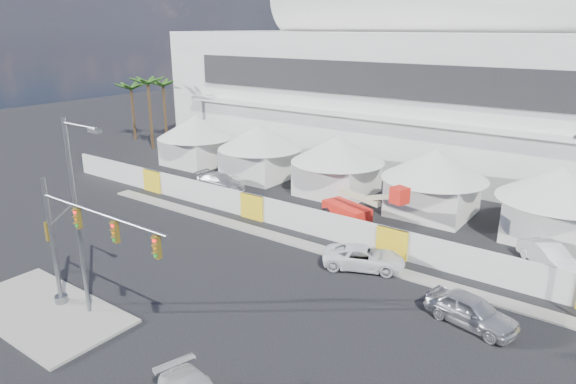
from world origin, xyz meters
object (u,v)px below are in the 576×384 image
Objects in this scene: lot_car_a at (549,256)px; boom_lift at (355,208)px; lot_car_c at (220,181)px; streetlight_median at (78,207)px; sedan_silver at (471,310)px; pickup_curb at (364,257)px; traffic_mast at (74,245)px.

lot_car_a is 0.56× the size of boom_lift.
lot_car_c is 0.49× the size of streetlight_median.
streetlight_median is at bearing -83.20° from boom_lift.
lot_car_c is at bearing -160.49° from boom_lift.
pickup_curb is at bearing 84.19° from sedan_silver.
boom_lift is (-13.82, -0.21, 0.33)m from lot_car_a.
streetlight_median is 1.25× the size of boom_lift.
traffic_mast is at bearing -178.52° from lot_car_a.
lot_car_a is (1.91, 9.55, -0.05)m from sedan_silver.
sedan_silver is 0.93× the size of pickup_curb.
traffic_mast is at bearing -83.57° from boom_lift.
sedan_silver reaches higher than pickup_curb.
boom_lift is at bearing 77.02° from traffic_mast.
traffic_mast reaches higher than boom_lift.
pickup_curb is 1.11× the size of lot_car_a.
boom_lift reaches higher than lot_car_a.
lot_car_a is at bearing 48.28° from traffic_mast.
traffic_mast is at bearing 137.10° from sedan_silver.
pickup_curb is at bearing 169.77° from lot_car_a.
traffic_mast is 0.93× the size of streetlight_median.
sedan_silver reaches higher than lot_car_a.
lot_car_a is 28.00m from streetlight_median.
traffic_mast is at bearing -155.13° from lot_car_c.
pickup_curb is (-7.51, 2.55, -0.10)m from sedan_silver.
lot_car_c is 14.38m from boom_lift.
lot_car_c is at bearing 115.02° from traffic_mast.
lot_car_a reaches higher than lot_car_c.
boom_lift reaches higher than sedan_silver.
pickup_curb is 0.62× the size of boom_lift.
lot_car_c is at bearing 83.47° from sedan_silver.
pickup_curb is 11.73m from lot_car_a.
lot_car_a is 28.20m from lot_car_c.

